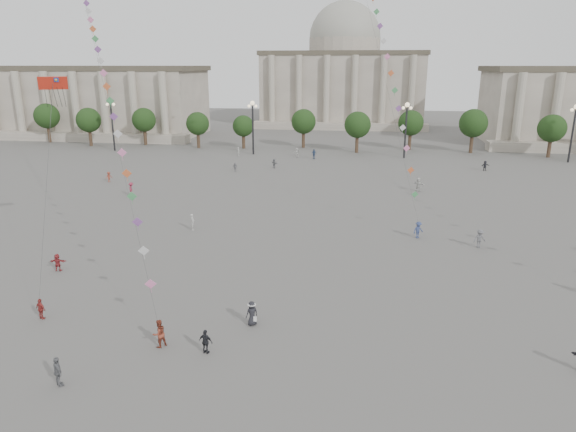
# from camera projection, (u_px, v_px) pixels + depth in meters

# --- Properties ---
(ground) EXTENTS (360.00, 360.00, 0.00)m
(ground) POSITION_uv_depth(u_px,v_px,m) (249.00, 327.00, 35.75)
(ground) COLOR #5E5C59
(ground) RESTS_ON ground
(hall_west) EXTENTS (84.00, 26.22, 17.20)m
(hall_west) POSITION_uv_depth(u_px,v_px,m) (47.00, 101.00, 133.16)
(hall_west) COLOR gray
(hall_west) RESTS_ON ground
(hall_central) EXTENTS (48.30, 34.30, 35.50)m
(hall_central) POSITION_uv_depth(u_px,v_px,m) (343.00, 76.00, 154.19)
(hall_central) COLOR gray
(hall_central) RESTS_ON ground
(tree_row) EXTENTS (137.12, 5.12, 8.00)m
(tree_row) POSITION_uv_depth(u_px,v_px,m) (331.00, 124.00, 108.15)
(tree_row) COLOR #3D291E
(tree_row) RESTS_ON ground
(lamp_post_far_west) EXTENTS (2.00, 0.90, 10.65)m
(lamp_post_far_west) POSITION_uv_depth(u_px,v_px,m) (112.00, 115.00, 106.50)
(lamp_post_far_west) COLOR #262628
(lamp_post_far_west) RESTS_ON ground
(lamp_post_mid_west) EXTENTS (2.00, 0.90, 10.65)m
(lamp_post_mid_west) POSITION_uv_depth(u_px,v_px,m) (253.00, 118.00, 102.17)
(lamp_post_mid_west) COLOR #262628
(lamp_post_mid_west) RESTS_ON ground
(lamp_post_mid_east) EXTENTS (2.00, 0.90, 10.65)m
(lamp_post_mid_east) POSITION_uv_depth(u_px,v_px,m) (406.00, 120.00, 97.85)
(lamp_post_mid_east) COLOR #262628
(lamp_post_mid_east) RESTS_ON ground
(lamp_post_far_east) EXTENTS (2.00, 0.90, 10.65)m
(lamp_post_far_east) POSITION_uv_depth(u_px,v_px,m) (574.00, 123.00, 93.52)
(lamp_post_far_east) COLOR #262628
(lamp_post_far_east) RESTS_ON ground
(person_crowd_0) EXTENTS (1.18, 1.09, 1.94)m
(person_crowd_0) POSITION_uv_depth(u_px,v_px,m) (314.00, 154.00, 98.78)
(person_crowd_0) COLOR #344A75
(person_crowd_0) RESTS_ON ground
(person_crowd_2) EXTENTS (1.16, 1.18, 1.62)m
(person_crowd_2) POSITION_uv_depth(u_px,v_px,m) (109.00, 177.00, 79.42)
(person_crowd_2) COLOR brown
(person_crowd_2) RESTS_ON ground
(person_crowd_4) EXTENTS (1.35, 1.65, 1.77)m
(person_crowd_4) POSITION_uv_depth(u_px,v_px,m) (297.00, 153.00, 100.79)
(person_crowd_4) COLOR silver
(person_crowd_4) RESTS_ON ground
(person_crowd_6) EXTENTS (1.37, 1.01, 1.90)m
(person_crowd_6) POSITION_uv_depth(u_px,v_px,m) (480.00, 239.00, 50.87)
(person_crowd_6) COLOR #5A5B5F
(person_crowd_6) RESTS_ON ground
(person_crowd_7) EXTENTS (1.76, 1.59, 1.95)m
(person_crowd_7) POSITION_uv_depth(u_px,v_px,m) (418.00, 184.00, 73.71)
(person_crowd_7) COLOR silver
(person_crowd_7) RESTS_ON ground
(person_crowd_9) EXTENTS (1.65, 1.13, 1.71)m
(person_crowd_9) POSITION_uv_depth(u_px,v_px,m) (485.00, 166.00, 87.90)
(person_crowd_9) COLOR black
(person_crowd_9) RESTS_ON ground
(person_crowd_10) EXTENTS (0.60, 0.71, 1.67)m
(person_crowd_10) POSITION_uv_depth(u_px,v_px,m) (239.00, 151.00, 102.50)
(person_crowd_10) COLOR beige
(person_crowd_10) RESTS_ON ground
(person_crowd_12) EXTENTS (1.48, 1.40, 1.67)m
(person_crowd_12) POSITION_uv_depth(u_px,v_px,m) (274.00, 163.00, 90.07)
(person_crowd_12) COLOR slate
(person_crowd_12) RESTS_ON ground
(person_crowd_13) EXTENTS (0.62, 0.77, 1.83)m
(person_crowd_13) POSITION_uv_depth(u_px,v_px,m) (193.00, 222.00, 56.41)
(person_crowd_13) COLOR #B2B1AD
(person_crowd_13) RESTS_ON ground
(person_crowd_16) EXTENTS (0.96, 0.71, 1.51)m
(person_crowd_16) POSITION_uv_depth(u_px,v_px,m) (235.00, 167.00, 87.19)
(person_crowd_16) COLOR slate
(person_crowd_16) RESTS_ON ground
(person_crowd_17) EXTENTS (1.11, 1.42, 1.93)m
(person_crowd_17) POSITION_uv_depth(u_px,v_px,m) (131.00, 189.00, 70.93)
(person_crowd_17) COLOR maroon
(person_crowd_17) RESTS_ON ground
(tourist_0) EXTENTS (1.00, 0.67, 1.57)m
(tourist_0) POSITION_uv_depth(u_px,v_px,m) (41.00, 309.00, 36.62)
(tourist_0) COLOR maroon
(tourist_0) RESTS_ON ground
(tourist_2) EXTENTS (1.51, 0.67, 1.58)m
(tourist_2) POSITION_uv_depth(u_px,v_px,m) (58.00, 262.00, 45.23)
(tourist_2) COLOR maroon
(tourist_2) RESTS_ON ground
(tourist_3) EXTENTS (1.09, 1.04, 1.82)m
(tourist_3) POSITION_uv_depth(u_px,v_px,m) (58.00, 372.00, 28.93)
(tourist_3) COLOR slate
(tourist_3) RESTS_ON ground
(tourist_4) EXTENTS (1.02, 0.60, 1.62)m
(tourist_4) POSITION_uv_depth(u_px,v_px,m) (206.00, 342.00, 32.25)
(tourist_4) COLOR black
(tourist_4) RESTS_ON ground
(kite_flyer_0) EXTENTS (1.13, 1.16, 1.88)m
(kite_flyer_0) POSITION_uv_depth(u_px,v_px,m) (159.00, 333.00, 32.98)
(kite_flyer_0) COLOR brown
(kite_flyer_0) RESTS_ON ground
(kite_flyer_1) EXTENTS (1.34, 1.21, 1.80)m
(kite_flyer_1) POSITION_uv_depth(u_px,v_px,m) (418.00, 230.00, 53.73)
(kite_flyer_1) COLOR navy
(kite_flyer_1) RESTS_ON ground
(hat_person) EXTENTS (1.03, 0.97, 1.77)m
(hat_person) POSITION_uv_depth(u_px,v_px,m) (252.00, 313.00, 35.75)
(hat_person) COLOR black
(hat_person) RESTS_ON ground
(dragon_kite) EXTENTS (2.31, 5.19, 17.13)m
(dragon_kite) POSITION_uv_depth(u_px,v_px,m) (54.00, 94.00, 41.07)
(dragon_kite) COLOR red
(dragon_kite) RESTS_ON ground
(kite_train_west) EXTENTS (31.78, 49.88, 69.01)m
(kite_train_west) POSITION_uv_depth(u_px,v_px,m) (96.00, 44.00, 55.33)
(kite_train_west) COLOR #3F3F3F
(kite_train_west) RESTS_ON ground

